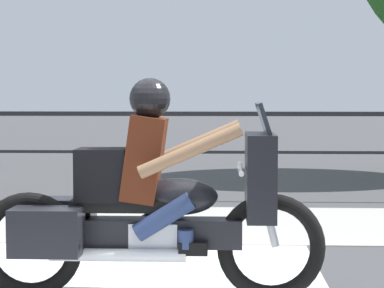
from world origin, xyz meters
name	(u,v)px	position (x,y,z in m)	size (l,w,h in m)	color
sidewalk_band	(133,223)	(0.00, 3.40, 0.01)	(44.00, 2.40, 0.01)	#A8A59E
fence_railing	(149,131)	(0.00, 5.20, 0.96)	(36.00, 0.05, 1.23)	black
motorcycle	(150,204)	(0.50, 0.27, 0.69)	(2.49, 0.76, 1.58)	black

